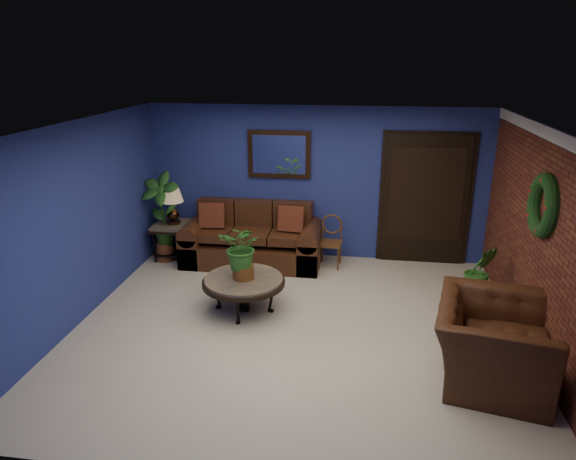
# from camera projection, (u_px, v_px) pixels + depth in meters

# --- Properties ---
(floor) EXTENTS (5.50, 5.50, 0.00)m
(floor) POSITION_uv_depth(u_px,v_px,m) (296.00, 328.00, 6.43)
(floor) COLOR #BDB59D
(floor) RESTS_ON ground
(wall_back) EXTENTS (5.50, 0.04, 2.50)m
(wall_back) POSITION_uv_depth(u_px,v_px,m) (316.00, 184.00, 8.36)
(wall_back) COLOR navy
(wall_back) RESTS_ON ground
(wall_left) EXTENTS (0.04, 5.00, 2.50)m
(wall_left) POSITION_uv_depth(u_px,v_px,m) (78.00, 224.00, 6.39)
(wall_left) COLOR navy
(wall_left) RESTS_ON ground
(wall_right_brick) EXTENTS (0.04, 5.00, 2.50)m
(wall_right_brick) POSITION_uv_depth(u_px,v_px,m) (544.00, 246.00, 5.65)
(wall_right_brick) COLOR #602D1B
(wall_right_brick) RESTS_ON ground
(ceiling) EXTENTS (5.50, 5.00, 0.02)m
(ceiling) POSITION_uv_depth(u_px,v_px,m) (297.00, 127.00, 5.61)
(ceiling) COLOR silver
(ceiling) RESTS_ON wall_back
(crown_molding) EXTENTS (0.03, 5.00, 0.14)m
(crown_molding) POSITION_uv_depth(u_px,v_px,m) (559.00, 139.00, 5.27)
(crown_molding) COLOR white
(crown_molding) RESTS_ON wall_right_brick
(wall_mirror) EXTENTS (1.02, 0.06, 0.77)m
(wall_mirror) POSITION_uv_depth(u_px,v_px,m) (279.00, 154.00, 8.25)
(wall_mirror) COLOR #402612
(wall_mirror) RESTS_ON wall_back
(closet_door) EXTENTS (1.44, 0.06, 2.18)m
(closet_door) POSITION_uv_depth(u_px,v_px,m) (425.00, 200.00, 8.16)
(closet_door) COLOR black
(closet_door) RESTS_ON wall_back
(wreath) EXTENTS (0.16, 0.72, 0.72)m
(wreath) POSITION_uv_depth(u_px,v_px,m) (543.00, 206.00, 5.56)
(wreath) COLOR black
(wreath) RESTS_ON wall_right_brick
(sofa) EXTENTS (2.21, 0.96, 1.00)m
(sofa) POSITION_uv_depth(u_px,v_px,m) (253.00, 242.00, 8.40)
(sofa) COLOR #452213
(sofa) RESTS_ON ground
(coffee_table) EXTENTS (1.09, 1.09, 0.47)m
(coffee_table) POSITION_uv_depth(u_px,v_px,m) (244.00, 282.00, 6.75)
(coffee_table) COLOR #4A4741
(coffee_table) RESTS_ON ground
(end_table) EXTENTS (0.66, 0.66, 0.60)m
(end_table) POSITION_uv_depth(u_px,v_px,m) (175.00, 231.00, 8.50)
(end_table) COLOR #4A4741
(end_table) RESTS_ON ground
(table_lamp) EXTENTS (0.36, 0.36, 0.61)m
(table_lamp) POSITION_uv_depth(u_px,v_px,m) (172.00, 200.00, 8.33)
(table_lamp) COLOR #402612
(table_lamp) RESTS_ON end_table
(side_chair) EXTENTS (0.38, 0.38, 0.83)m
(side_chair) POSITION_uv_depth(u_px,v_px,m) (331.00, 238.00, 8.21)
(side_chair) COLOR brown
(side_chair) RESTS_ON ground
(armchair) EXTENTS (1.39, 1.51, 0.85)m
(armchair) POSITION_uv_depth(u_px,v_px,m) (493.00, 343.00, 5.31)
(armchair) COLOR #452213
(armchair) RESTS_ON ground
(coffee_plant) EXTENTS (0.65, 0.59, 0.75)m
(coffee_plant) POSITION_uv_depth(u_px,v_px,m) (243.00, 249.00, 6.59)
(coffee_plant) COLOR brown
(coffee_plant) RESTS_ON coffee_table
(floor_plant) EXTENTS (0.44, 0.37, 0.89)m
(floor_plant) POSITION_uv_depth(u_px,v_px,m) (480.00, 274.00, 6.84)
(floor_plant) COLOR brown
(floor_plant) RESTS_ON ground
(tall_plant) EXTENTS (0.72, 0.55, 1.48)m
(tall_plant) POSITION_uv_depth(u_px,v_px,m) (162.00, 214.00, 8.32)
(tall_plant) COLOR brown
(tall_plant) RESTS_ON ground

